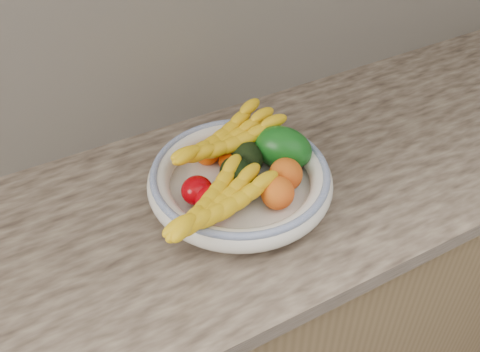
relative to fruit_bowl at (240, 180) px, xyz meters
name	(u,v)px	position (x,y,z in m)	size (l,w,h in m)	color
kitchen_counter	(236,307)	(0.00, 0.03, -0.48)	(2.44, 0.66, 1.40)	brown
fruit_bowl	(240,180)	(0.00, 0.00, 0.00)	(0.39, 0.39, 0.08)	white
clementine_back_left	(207,154)	(-0.02, 0.11, 0.01)	(0.05, 0.05, 0.05)	#FF5A05
clementine_back_right	(224,147)	(0.02, 0.11, 0.01)	(0.06, 0.06, 0.05)	#FE6705
clementine_back_mid	(230,162)	(0.01, 0.06, 0.01)	(0.05, 0.05, 0.04)	#ED4B04
tomato_left	(197,191)	(-0.10, 0.00, 0.01)	(0.07, 0.07, 0.06)	#9E0006
tomato_near_left	(212,201)	(-0.09, -0.04, 0.01)	(0.07, 0.07, 0.06)	#B80009
avocado_center	(239,176)	(-0.01, 0.00, 0.02)	(0.07, 0.10, 0.07)	black
avocado_right	(246,156)	(0.04, 0.05, 0.02)	(0.07, 0.10, 0.07)	black
green_mango	(282,148)	(0.12, 0.02, 0.03)	(0.09, 0.13, 0.10)	#0E4E12
peach_front	(278,193)	(0.04, -0.09, 0.02)	(0.07, 0.07, 0.07)	orange
peach_right	(286,175)	(0.08, -0.05, 0.02)	(0.07, 0.07, 0.07)	orange
banana_bunch_back	(226,143)	(0.01, 0.08, 0.04)	(0.30, 0.11, 0.08)	yellow
banana_bunch_front	(217,207)	(-0.09, -0.08, 0.03)	(0.29, 0.11, 0.08)	yellow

